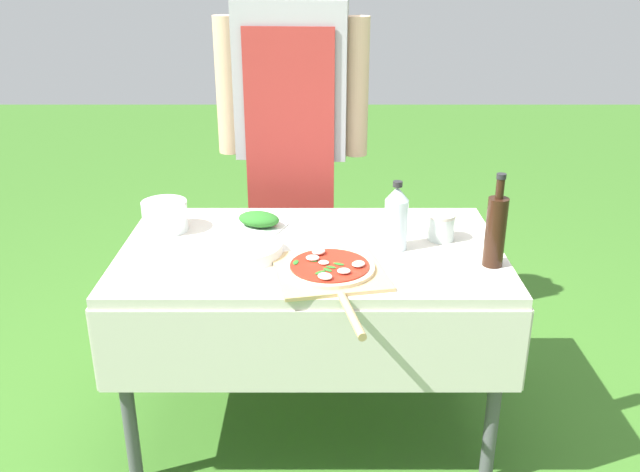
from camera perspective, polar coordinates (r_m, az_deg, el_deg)
ground_plane at (r=2.68m, az=-0.53°, el=-15.23°), size 12.00×12.00×0.00m
prep_table at (r=2.35m, az=-0.58°, el=-2.87°), size 1.31×0.79×0.72m
person_cook at (r=2.90m, az=-2.19°, el=9.79°), size 0.64×0.24×1.70m
pizza_on_peel at (r=2.11m, az=1.04°, el=-2.96°), size 0.39×0.60×0.05m
oil_bottle at (r=2.20m, az=14.73°, el=0.50°), size 0.06×0.06×0.31m
water_bottle at (r=2.27m, az=6.59°, el=1.55°), size 0.08×0.08×0.24m
herb_container at (r=2.48m, az=-5.01°, el=1.35°), size 0.22×0.18×0.06m
mixing_tub at (r=2.50m, az=-12.77°, el=1.69°), size 0.16×0.16×0.11m
plate_stack at (r=2.26m, az=-6.27°, el=-1.12°), size 0.26×0.26×0.04m
sauce_jar at (r=2.40m, az=10.31°, el=0.63°), size 0.10×0.10×0.09m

